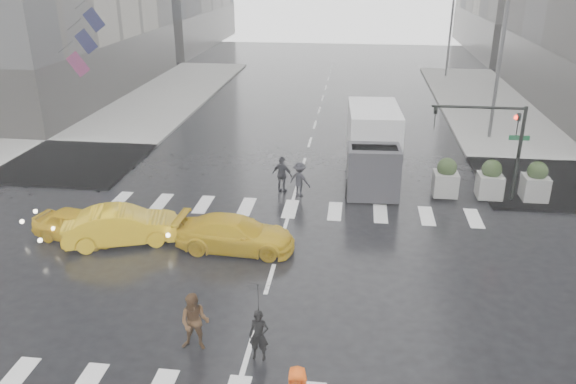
# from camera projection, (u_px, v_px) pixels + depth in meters

# --- Properties ---
(ground) EXTENTS (120.00, 120.00, 0.00)m
(ground) POSITION_uv_depth(u_px,v_px,m) (270.00, 279.00, 19.65)
(ground) COLOR black
(ground) RESTS_ON ground
(sidewalk_nw) EXTENTS (35.00, 35.00, 0.15)m
(sidewalk_nw) POSITION_uv_depth(u_px,v_px,m) (24.00, 124.00, 37.88)
(sidewalk_nw) COLOR gray
(sidewalk_nw) RESTS_ON ground
(road_markings) EXTENTS (18.00, 48.00, 0.01)m
(road_markings) POSITION_uv_depth(u_px,v_px,m) (270.00, 279.00, 19.65)
(road_markings) COLOR silver
(road_markings) RESTS_ON ground
(traffic_signal_pole) EXTENTS (4.45, 0.42, 4.50)m
(traffic_signal_pole) POSITION_uv_depth(u_px,v_px,m) (498.00, 134.00, 24.73)
(traffic_signal_pole) COLOR black
(traffic_signal_pole) RESTS_ON ground
(street_lamp_near) EXTENTS (2.15, 0.22, 9.00)m
(street_lamp_near) POSITION_uv_depth(u_px,v_px,m) (498.00, 59.00, 33.01)
(street_lamp_near) COLOR #59595B
(street_lamp_near) RESTS_ON ground
(street_lamp_far) EXTENTS (2.15, 0.22, 9.00)m
(street_lamp_far) POSITION_uv_depth(u_px,v_px,m) (450.00, 23.00, 51.34)
(street_lamp_far) COLOR #59595B
(street_lamp_far) RESTS_ON ground
(planter_west) EXTENTS (1.10, 1.10, 1.80)m
(planter_west) POSITION_uv_depth(u_px,v_px,m) (446.00, 178.00, 25.99)
(planter_west) COLOR gray
(planter_west) RESTS_ON ground
(planter_mid) EXTENTS (1.10, 1.10, 1.80)m
(planter_mid) POSITION_uv_depth(u_px,v_px,m) (490.00, 180.00, 25.76)
(planter_mid) COLOR gray
(planter_mid) RESTS_ON ground
(planter_east) EXTENTS (1.10, 1.10, 1.80)m
(planter_east) POSITION_uv_depth(u_px,v_px,m) (536.00, 182.00, 25.54)
(planter_east) COLOR gray
(planter_east) RESTS_ON ground
(flag_cluster) EXTENTS (2.87, 3.06, 4.69)m
(flag_cluster) POSITION_uv_depth(u_px,v_px,m) (82.00, 38.00, 36.16)
(flag_cluster) COLOR #59595B
(flag_cluster) RESTS_ON ground
(pedestrian_black) EXTENTS (1.00, 1.01, 2.43)m
(pedestrian_black) POSITION_uv_depth(u_px,v_px,m) (258.00, 308.00, 15.12)
(pedestrian_black) COLOR black
(pedestrian_black) RESTS_ON ground
(pedestrian_brown) EXTENTS (0.88, 0.69, 1.78)m
(pedestrian_brown) POSITION_uv_depth(u_px,v_px,m) (195.00, 322.00, 15.81)
(pedestrian_brown) COLOR #492F1A
(pedestrian_brown) RESTS_ON ground
(pedestrian_far_a) EXTENTS (1.20, 0.98, 1.78)m
(pedestrian_far_a) POSITION_uv_depth(u_px,v_px,m) (282.00, 175.00, 26.64)
(pedestrian_far_a) COLOR black
(pedestrian_far_a) RESTS_ON ground
(pedestrian_far_b) EXTENTS (1.23, 1.00, 1.67)m
(pedestrian_far_b) POSITION_uv_depth(u_px,v_px,m) (300.00, 180.00, 26.21)
(pedestrian_far_b) COLOR black
(pedestrian_far_b) RESTS_ON ground
(taxi_front) EXTENTS (3.88, 2.16, 1.25)m
(taxi_front) POSITION_uv_depth(u_px,v_px,m) (78.00, 225.00, 22.21)
(taxi_front) COLOR gold
(taxi_front) RESTS_ON ground
(taxi_mid) EXTENTS (4.67, 2.90, 1.45)m
(taxi_mid) POSITION_uv_depth(u_px,v_px,m) (122.00, 226.00, 21.90)
(taxi_mid) COLOR gold
(taxi_mid) RESTS_ON ground
(taxi_rear) EXTENTS (4.07, 1.98, 1.32)m
(taxi_rear) POSITION_uv_depth(u_px,v_px,m) (235.00, 234.00, 21.42)
(taxi_rear) COLOR gold
(taxi_rear) RESTS_ON ground
(box_truck) EXTENTS (2.48, 6.60, 3.51)m
(box_truck) POSITION_uv_depth(u_px,v_px,m) (373.00, 144.00, 27.83)
(box_truck) COLOR silver
(box_truck) RESTS_ON ground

